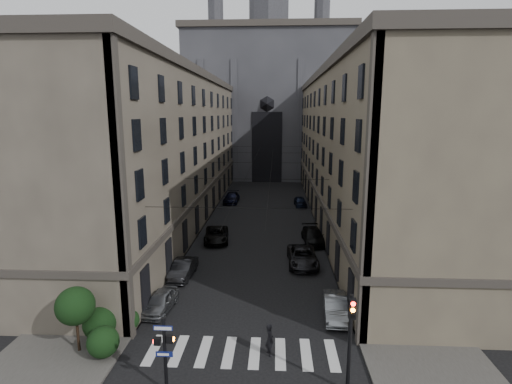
% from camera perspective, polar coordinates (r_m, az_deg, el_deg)
% --- Properties ---
extents(sidewalk_left, '(7.00, 80.00, 0.15)m').
position_cam_1_polar(sidewalk_left, '(55.20, -10.17, -3.33)').
color(sidewalk_left, '#383533').
rests_on(sidewalk_left, ground).
extents(sidewalk_right, '(7.00, 80.00, 0.15)m').
position_cam_1_polar(sidewalk_right, '(54.48, 11.93, -3.59)').
color(sidewalk_right, '#383533').
rests_on(sidewalk_right, ground).
extents(zebra_crossing, '(11.00, 3.20, 0.01)m').
position_cam_1_polar(zebra_crossing, '(25.20, -2.02, -21.90)').
color(zebra_crossing, beige).
rests_on(zebra_crossing, ground).
extents(building_left, '(13.60, 60.60, 18.85)m').
position_cam_1_polar(building_left, '(54.41, -13.55, 6.24)').
color(building_left, '#4A4339').
rests_on(building_left, ground).
extents(building_right, '(13.60, 60.60, 18.85)m').
position_cam_1_polar(building_right, '(53.47, 15.46, 6.07)').
color(building_right, brown).
rests_on(building_right, ground).
extents(gothic_tower, '(35.00, 23.00, 58.00)m').
position_cam_1_polar(gothic_tower, '(91.09, 1.77, 13.75)').
color(gothic_tower, '#2D2D33').
rests_on(gothic_tower, ground).
extents(pedestrian_signal_left, '(1.02, 0.38, 4.00)m').
position_cam_1_polar(pedestrian_signal_left, '(21.62, -12.93, -21.07)').
color(pedestrian_signal_left, black).
rests_on(pedestrian_signal_left, ground).
extents(traffic_light_right, '(0.34, 0.50, 5.20)m').
position_cam_1_polar(traffic_light_right, '(21.11, 13.35, -18.89)').
color(traffic_light_right, black).
rests_on(traffic_light_right, ground).
extents(shrub_cluster, '(3.90, 4.40, 3.90)m').
position_cam_1_polar(shrub_cluster, '(26.42, -22.12, -16.61)').
color(shrub_cluster, black).
rests_on(shrub_cluster, sidewalk_left).
extents(tram_wires, '(14.00, 60.00, 0.43)m').
position_cam_1_polar(tram_wires, '(52.10, 0.81, 4.02)').
color(tram_wires, black).
rests_on(tram_wires, ground).
extents(car_left_near, '(2.02, 4.22, 1.39)m').
position_cam_1_polar(car_left_near, '(30.00, -13.48, -14.95)').
color(car_left_near, slate).
rests_on(car_left_near, ground).
extents(car_left_midnear, '(1.83, 4.60, 1.49)m').
position_cam_1_polar(car_left_midnear, '(35.12, -10.40, -10.75)').
color(car_left_midnear, black).
rests_on(car_left_midnear, ground).
extents(car_left_midfar, '(3.10, 5.70, 1.52)m').
position_cam_1_polar(car_left_midfar, '(43.90, -5.67, -6.08)').
color(car_left_midfar, black).
rests_on(car_left_midfar, ground).
extents(car_left_far, '(2.28, 5.36, 1.54)m').
position_cam_1_polar(car_left_far, '(62.45, -3.51, -0.82)').
color(car_left_far, black).
rests_on(car_left_far, ground).
extents(car_right_near, '(1.77, 4.49, 1.46)m').
position_cam_1_polar(car_right_near, '(28.95, 11.27, -15.80)').
color(car_right_near, slate).
rests_on(car_right_near, ground).
extents(car_right_midnear, '(2.79, 5.80, 1.59)m').
position_cam_1_polar(car_right_midnear, '(37.42, 6.66, -9.15)').
color(car_right_midnear, black).
rests_on(car_right_midnear, ground).
extents(car_right_midfar, '(2.55, 5.45, 1.54)m').
position_cam_1_polar(car_right_midfar, '(43.66, 8.18, -6.23)').
color(car_right_midfar, black).
rests_on(car_right_midfar, ground).
extents(car_right_far, '(1.95, 4.30, 1.43)m').
position_cam_1_polar(car_right_far, '(60.20, 6.35, -1.38)').
color(car_right_far, black).
rests_on(car_right_far, ground).
extents(pedestrian, '(0.71, 0.83, 1.93)m').
position_cam_1_polar(pedestrian, '(24.51, 1.96, -20.29)').
color(pedestrian, black).
rests_on(pedestrian, ground).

